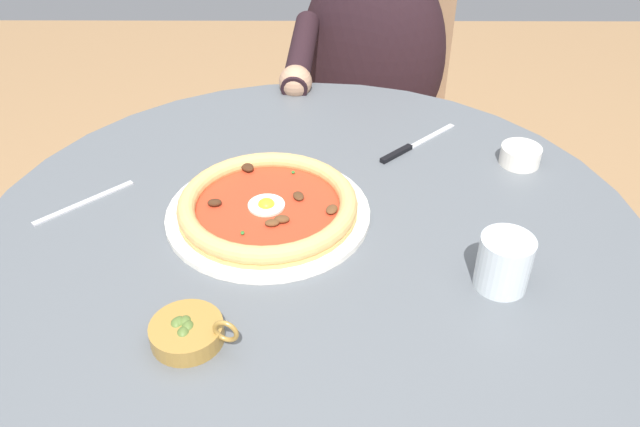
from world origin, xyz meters
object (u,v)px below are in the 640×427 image
(dining_table, at_px, (312,298))
(pizza_on_plate, at_px, (268,207))
(steak_knife, at_px, (408,148))
(cafe_chair_diner, at_px, (375,106))
(diner_person, at_px, (368,131))
(olive_pan, at_px, (188,332))
(ramekin_capers, at_px, (520,155))
(fork_utensil, at_px, (85,202))
(water_glass, at_px, (503,266))

(dining_table, distance_m, pizza_on_plate, 0.18)
(steak_knife, bearing_deg, cafe_chair_diner, 0.33)
(diner_person, bearing_deg, olive_pan, 163.64)
(steak_knife, bearing_deg, pizza_on_plate, 130.24)
(ramekin_capers, bearing_deg, olive_pan, 129.00)
(pizza_on_plate, bearing_deg, olive_pan, 162.54)
(pizza_on_plate, height_order, steak_knife, pizza_on_plate)
(diner_person, bearing_deg, fork_utensil, 143.88)
(pizza_on_plate, height_order, diner_person, diner_person)
(water_glass, height_order, diner_person, diner_person)
(pizza_on_plate, distance_m, ramekin_capers, 0.46)
(dining_table, xyz_separation_m, ramekin_capers, (0.19, -0.36, 0.16))
(ramekin_capers, height_order, diner_person, diner_person)
(olive_pan, xyz_separation_m, cafe_chair_diner, (1.12, -0.32, -0.27))
(dining_table, bearing_deg, fork_utensil, 80.13)
(steak_knife, distance_m, olive_pan, 0.56)
(steak_knife, xyz_separation_m, cafe_chair_diner, (0.66, 0.00, -0.25))
(dining_table, bearing_deg, pizza_on_plate, 64.90)
(ramekin_capers, height_order, cafe_chair_diner, cafe_chair_diner)
(steak_knife, bearing_deg, dining_table, 143.55)
(dining_table, xyz_separation_m, cafe_chair_diner, (0.90, -0.17, -0.11))
(fork_utensil, relative_size, cafe_chair_diner, 0.16)
(fork_utensil, bearing_deg, dining_table, -99.87)
(dining_table, relative_size, diner_person, 0.90)
(olive_pan, bearing_deg, diner_person, -16.36)
(steak_knife, relative_size, diner_person, 0.13)
(olive_pan, distance_m, cafe_chair_diner, 1.20)
(dining_table, relative_size, pizza_on_plate, 3.24)
(cafe_chair_diner, bearing_deg, steak_knife, -179.67)
(steak_knife, height_order, cafe_chair_diner, cafe_chair_diner)
(dining_table, height_order, fork_utensil, fork_utensil)
(ramekin_capers, relative_size, fork_utensil, 0.53)
(cafe_chair_diner, bearing_deg, diner_person, 168.67)
(fork_utensil, bearing_deg, water_glass, -106.64)
(olive_pan, xyz_separation_m, diner_person, (0.98, -0.29, -0.27))
(water_glass, xyz_separation_m, cafe_chair_diner, (1.02, 0.09, -0.29))
(olive_pan, bearing_deg, fork_utensil, 36.88)
(water_glass, relative_size, olive_pan, 0.68)
(pizza_on_plate, height_order, ramekin_capers, pizza_on_plate)
(dining_table, distance_m, olive_pan, 0.31)
(dining_table, xyz_separation_m, steak_knife, (0.23, -0.17, 0.15))
(fork_utensil, height_order, cafe_chair_diner, cafe_chair_diner)
(fork_utensil, bearing_deg, pizza_on_plate, -96.17)
(steak_knife, relative_size, olive_pan, 1.34)
(fork_utensil, bearing_deg, steak_knife, -72.39)
(olive_pan, xyz_separation_m, fork_utensil, (0.29, 0.22, -0.01))
(water_glass, xyz_separation_m, olive_pan, (-0.10, 0.41, -0.02))
(pizza_on_plate, height_order, cafe_chair_diner, cafe_chair_diner)
(pizza_on_plate, height_order, water_glass, water_glass)
(dining_table, height_order, cafe_chair_diner, cafe_chair_diner)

